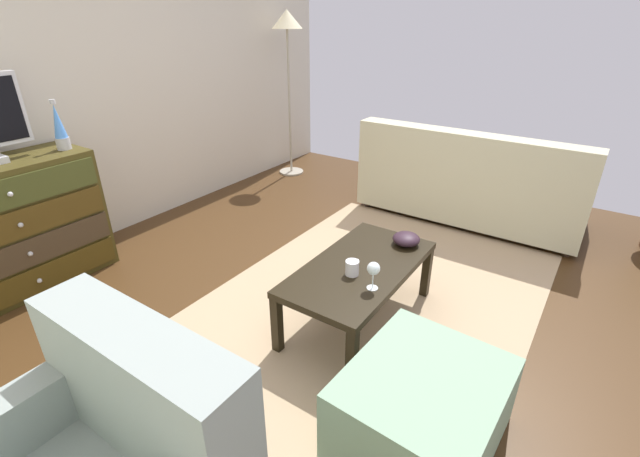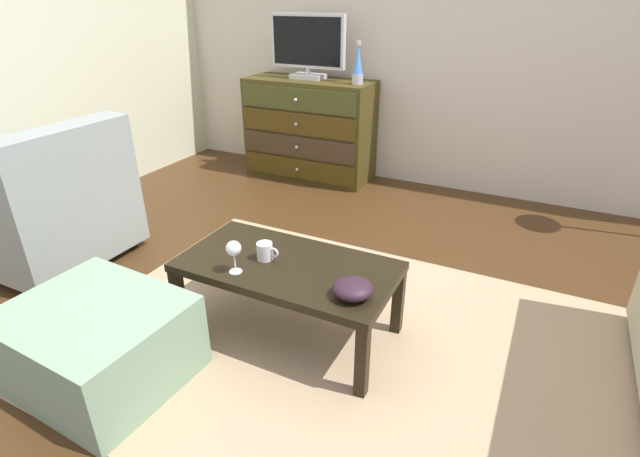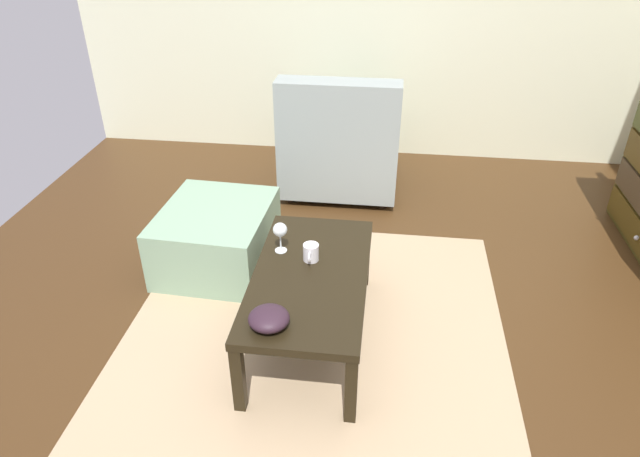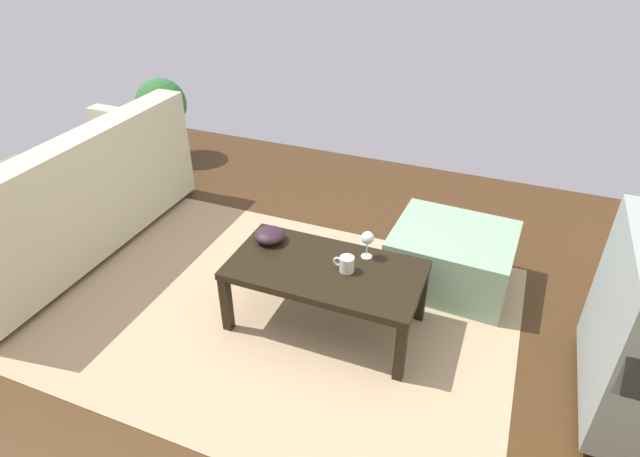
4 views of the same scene
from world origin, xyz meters
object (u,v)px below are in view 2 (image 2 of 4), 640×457
at_px(coffee_table, 287,272).
at_px(ottoman, 99,343).
at_px(mug, 265,251).
at_px(bowl_decorative, 353,289).
at_px(armchair, 50,208).
at_px(lava_lamp, 358,65).
at_px(dresser, 309,129).
at_px(tv, 308,45).
at_px(wine_glass, 234,249).

distance_m(coffee_table, ottoman, 0.87).
relative_size(mug, bowl_decorative, 0.67).
distance_m(mug, armchair, 1.54).
distance_m(mug, bowl_decorative, 0.50).
distance_m(lava_lamp, ottoman, 2.80).
height_order(dresser, ottoman, dresser).
bearing_deg(coffee_table, bowl_decorative, -16.78).
xyz_separation_m(dresser, ottoman, (0.39, -2.72, -0.25)).
bearing_deg(mug, bowl_decorative, -11.80).
distance_m(dresser, coffee_table, 2.30).
distance_m(tv, lava_lamp, 0.51).
bearing_deg(tv, armchair, -107.45).
xyz_separation_m(mug, bowl_decorative, (0.49, -0.10, -0.00)).
distance_m(coffee_table, mug, 0.14).
xyz_separation_m(tv, bowl_decorative, (1.37, -2.22, -0.71)).
bearing_deg(wine_glass, mug, 69.12).
bearing_deg(wine_glass, armchair, 173.97).
bearing_deg(bowl_decorative, dresser, 121.48).
relative_size(coffee_table, bowl_decorative, 5.99).
height_order(bowl_decorative, ottoman, bowl_decorative).
distance_m(dresser, tv, 0.71).
height_order(wine_glass, bowl_decorative, wine_glass).
xyz_separation_m(mug, ottoman, (-0.46, -0.63, -0.25)).
relative_size(armchair, ottoman, 1.26).
distance_m(coffee_table, bowl_decorative, 0.41).
relative_size(dresser, tv, 1.67).
bearing_deg(dresser, tv, 132.53).
xyz_separation_m(wine_glass, armchair, (-1.48, 0.16, -0.15)).
bearing_deg(tv, dresser, -47.47).
distance_m(tv, coffee_table, 2.46).
bearing_deg(armchair, dresser, 71.82).
relative_size(lava_lamp, ottoman, 0.47).
xyz_separation_m(lava_lamp, armchair, (-1.15, -2.05, -0.66)).
xyz_separation_m(lava_lamp, bowl_decorative, (0.88, -2.15, -0.58)).
distance_m(bowl_decorative, armchair, 2.04).
bearing_deg(mug, tv, 112.47).
bearing_deg(mug, wine_glass, -110.88).
distance_m(dresser, bowl_decorative, 2.58).
bearing_deg(wine_glass, dresser, 109.40).
distance_m(dresser, mug, 2.26).
height_order(lava_lamp, armchair, lava_lamp).
relative_size(lava_lamp, coffee_table, 0.32).
height_order(lava_lamp, coffee_table, lava_lamp).
bearing_deg(armchair, lava_lamp, 60.68).
xyz_separation_m(coffee_table, mug, (-0.11, -0.01, 0.09)).
xyz_separation_m(dresser, tv, (-0.02, 0.02, 0.71)).
bearing_deg(ottoman, lava_lamp, 88.44).
bearing_deg(lava_lamp, armchair, -119.32).
distance_m(lava_lamp, bowl_decorative, 2.40).
distance_m(tv, mug, 2.40).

